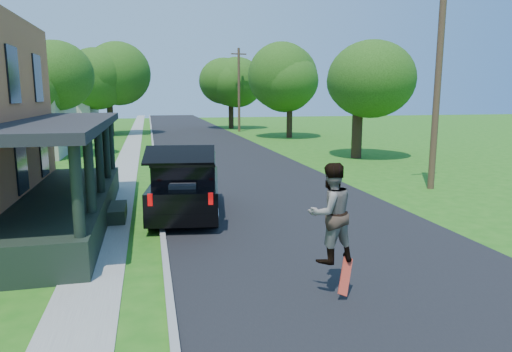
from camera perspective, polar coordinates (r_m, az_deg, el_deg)
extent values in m
plane|color=#1F6113|center=(10.20, 13.14, -12.29)|extent=(140.00, 140.00, 0.00)
cube|color=black|center=(28.99, -4.57, 2.48)|extent=(8.00, 120.00, 0.02)
cube|color=gray|center=(28.67, -12.60, 2.18)|extent=(0.15, 120.00, 0.12)
cube|color=gray|center=(28.70, -15.70, 2.05)|extent=(1.30, 120.00, 0.03)
cube|color=black|center=(15.01, -22.47, -3.72)|extent=(2.40, 10.00, 0.90)
cube|color=black|center=(14.65, -23.15, 6.02)|extent=(2.60, 10.30, 0.25)
cube|color=#A39F91|center=(33.72, -29.25, 6.57)|extent=(8.00, 8.00, 5.00)
cube|color=#A39F91|center=(49.30, -24.20, 7.69)|extent=(8.00, 8.00, 5.00)
pyramid|color=black|center=(49.39, -24.60, 13.13)|extent=(12.78, 12.78, 2.20)
cube|color=black|center=(14.97, -8.71, -2.06)|extent=(2.70, 5.08, 0.94)
cube|color=black|center=(14.99, -8.74, 0.88)|extent=(2.28, 3.24, 0.61)
cube|color=black|center=(14.94, -8.78, 2.13)|extent=(2.33, 3.34, 0.09)
cube|color=black|center=(12.38, -9.56, 2.62)|extent=(2.00, 1.26, 0.42)
cube|color=#333338|center=(13.48, -9.12, -1.98)|extent=(0.86, 0.76, 0.50)
cube|color=white|center=(15.00, -11.90, 2.44)|extent=(0.44, 2.65, 0.07)
cube|color=white|center=(14.90, -5.66, 2.56)|extent=(0.44, 2.65, 0.07)
cube|color=#990505|center=(12.65, -13.10, -2.92)|extent=(0.14, 0.08, 0.33)
cube|color=#990505|center=(12.52, -5.69, -2.84)|extent=(0.14, 0.08, 0.33)
cylinder|color=black|center=(16.67, -11.39, -2.09)|extent=(0.37, 0.78, 0.75)
cylinder|color=black|center=(16.57, -5.28, -2.00)|extent=(0.37, 0.78, 0.75)
cylinder|color=black|center=(13.59, -12.82, -4.93)|extent=(0.37, 0.78, 0.75)
cylinder|color=black|center=(13.46, -5.30, -4.86)|extent=(0.37, 0.78, 0.75)
imported|color=black|center=(8.81, 9.28, -4.57)|extent=(1.07, 0.91, 1.93)
cube|color=#AA220E|center=(9.09, 11.11, -12.17)|extent=(0.45, 0.39, 0.69)
cylinder|color=black|center=(31.08, -24.77, 4.72)|extent=(0.62, 0.62, 2.83)
sphere|color=#3A741F|center=(30.99, -25.17, 10.08)|extent=(5.45, 5.45, 4.48)
sphere|color=#3A741F|center=(30.77, -24.60, 11.99)|extent=(4.72, 4.72, 3.89)
sphere|color=#3A741F|center=(31.35, -26.11, 10.91)|extent=(4.84, 4.84, 3.99)
cylinder|color=black|center=(46.26, -17.75, 7.04)|extent=(0.72, 0.72, 3.47)
sphere|color=#3A741F|center=(46.24, -18.00, 11.67)|extent=(7.76, 7.76, 6.03)
sphere|color=#3A741F|center=(45.86, -17.79, 13.38)|extent=(6.73, 6.73, 5.22)
sphere|color=#3A741F|center=(46.84, -18.40, 12.45)|extent=(6.90, 6.90, 5.36)
cylinder|color=black|center=(28.60, 12.51, 5.41)|extent=(0.82, 0.82, 3.22)
sphere|color=#3A741F|center=(28.54, 12.77, 12.21)|extent=(6.92, 6.92, 5.35)
sphere|color=#3A741F|center=(28.71, 14.01, 14.53)|extent=(6.00, 6.00, 4.64)
sphere|color=#3A741F|center=(28.47, 11.35, 13.47)|extent=(6.15, 6.15, 4.76)
cylinder|color=black|center=(41.54, 4.20, 6.89)|extent=(0.63, 0.63, 3.04)
sphere|color=#3A741F|center=(41.48, 4.26, 11.59)|extent=(6.77, 6.77, 5.65)
sphere|color=#3A741F|center=(41.29, 4.85, 13.33)|extent=(5.87, 5.87, 4.90)
sphere|color=#3A741F|center=(41.84, 3.58, 12.44)|extent=(6.02, 6.02, 5.02)
cylinder|color=black|center=(53.03, -3.13, 7.57)|extent=(0.62, 0.62, 2.98)
sphere|color=#3A741F|center=(52.99, -3.17, 11.23)|extent=(6.09, 6.09, 5.67)
sphere|color=#3A741F|center=(52.84, -2.65, 12.60)|extent=(5.28, 5.28, 4.91)
sphere|color=#3A741F|center=(53.28, -3.83, 11.89)|extent=(5.41, 5.41, 5.04)
cylinder|color=#4A3422|center=(19.92, 21.83, 11.67)|extent=(0.31, 0.31, 9.25)
cylinder|color=#4A3422|center=(48.28, -2.15, 10.65)|extent=(0.29, 0.29, 8.57)
cube|color=#4A3422|center=(48.45, -2.17, 15.00)|extent=(1.62, 0.27, 0.12)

